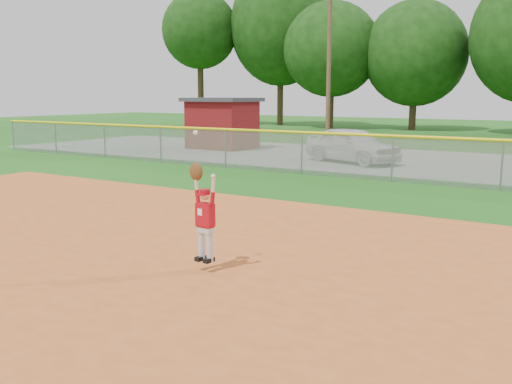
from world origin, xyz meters
TOP-DOWN VIEW (x-y plane):
  - ground at (0.00, 0.00)m, footprint 120.00×120.00m
  - clay_infield at (0.00, -3.00)m, footprint 24.00×16.00m
  - parking_strip at (0.00, 16.00)m, footprint 44.00×10.00m
  - car_white_a at (-3.14, 14.11)m, footprint 4.67×3.14m
  - utility_shed at (-11.41, 16.38)m, footprint 3.71×2.96m
  - outfield_fence at (0.00, 10.00)m, footprint 40.06×0.10m
  - power_lines at (1.00, 22.00)m, footprint 19.40×0.24m
  - ballplayer at (0.72, -0.99)m, footprint 0.52×0.23m

SIDE VIEW (x-z plane):
  - ground at x=0.00m, z-range 0.00..0.00m
  - parking_strip at x=0.00m, z-range 0.00..0.03m
  - clay_infield at x=0.00m, z-range 0.00..0.04m
  - car_white_a at x=-3.14m, z-range 0.03..1.51m
  - outfield_fence at x=0.00m, z-range 0.11..1.66m
  - ballplayer at x=0.72m, z-range -0.06..2.02m
  - utility_shed at x=-11.41m, z-range 0.03..2.69m
  - power_lines at x=1.00m, z-range 0.18..9.18m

